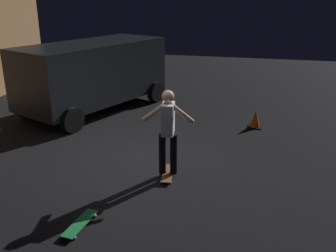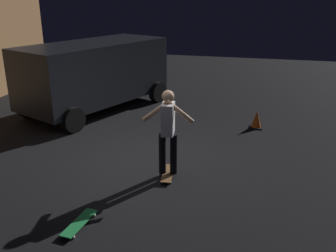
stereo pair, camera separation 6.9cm
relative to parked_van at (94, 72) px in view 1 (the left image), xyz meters
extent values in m
plane|color=black|center=(-3.33, -2.60, -1.16)|extent=(28.00, 28.00, 0.00)
cube|color=black|center=(-0.01, 0.00, 0.02)|extent=(4.98, 3.50, 1.70)
cube|color=black|center=(2.10, -0.86, 0.37)|extent=(0.72, 1.64, 0.64)
cylinder|color=black|center=(1.99, 0.26, -0.83)|extent=(0.69, 0.45, 0.66)
cylinder|color=black|center=(1.24, -1.57, -0.83)|extent=(0.69, 0.45, 0.66)
cylinder|color=black|center=(-1.25, 1.58, -0.83)|extent=(0.69, 0.45, 0.66)
cylinder|color=black|center=(-2.00, -0.25, -0.83)|extent=(0.69, 0.45, 0.66)
cube|color=olive|center=(-3.77, -3.22, -1.10)|extent=(0.80, 0.29, 0.02)
sphere|color=silver|center=(-3.48, -3.10, -1.13)|extent=(0.05, 0.05, 0.05)
sphere|color=silver|center=(-3.46, -3.27, -1.13)|extent=(0.05, 0.05, 0.05)
sphere|color=silver|center=(-4.07, -3.17, -1.13)|extent=(0.05, 0.05, 0.05)
sphere|color=silver|center=(-4.05, -3.34, -1.13)|extent=(0.05, 0.05, 0.05)
cube|color=green|center=(-5.72, -2.30, -1.10)|extent=(0.79, 0.27, 0.02)
sphere|color=silver|center=(-5.41, -2.24, -1.13)|extent=(0.05, 0.05, 0.05)
sphere|color=silver|center=(-5.43, -2.41, -1.13)|extent=(0.05, 0.05, 0.05)
sphere|color=silver|center=(-6.01, -2.19, -1.13)|extent=(0.05, 0.05, 0.05)
sphere|color=silver|center=(-6.02, -2.36, -1.13)|extent=(0.05, 0.05, 0.05)
cylinder|color=black|center=(-3.78, -3.11, -0.68)|extent=(0.14, 0.14, 0.82)
cylinder|color=black|center=(-3.75, -3.33, -0.68)|extent=(0.14, 0.14, 0.82)
cube|color=white|center=(-3.77, -3.22, 0.03)|extent=(0.40, 0.26, 0.60)
sphere|color=tan|center=(-3.77, -3.22, 0.46)|extent=(0.23, 0.23, 0.23)
cylinder|color=tan|center=(-3.79, -3.00, 0.18)|extent=(0.15, 0.55, 0.46)
cylinder|color=tan|center=(-3.74, -3.44, 0.18)|extent=(0.15, 0.55, 0.46)
cube|color=black|center=(-0.50, -4.80, -1.15)|extent=(0.34, 0.34, 0.03)
cone|color=#EA5914|center=(-0.50, -4.80, -0.93)|extent=(0.28, 0.28, 0.46)
camera|label=1|loc=(-10.12, -4.79, 2.27)|focal=39.72mm
camera|label=2|loc=(-10.10, -4.85, 2.27)|focal=39.72mm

